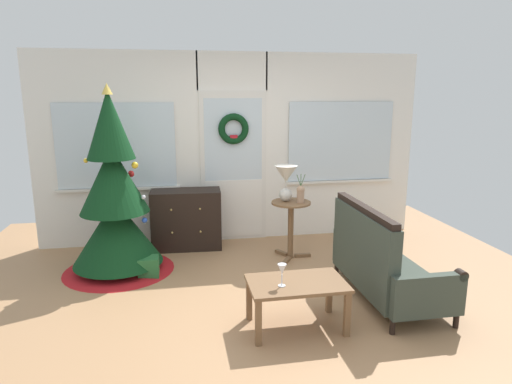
% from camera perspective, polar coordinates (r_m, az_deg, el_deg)
% --- Properties ---
extents(ground_plane, '(6.76, 6.76, 0.00)m').
position_cam_1_polar(ground_plane, '(4.50, 0.61, -14.09)').
color(ground_plane, '#AD7F56').
extents(back_wall_with_door, '(5.20, 0.19, 2.55)m').
position_cam_1_polar(back_wall_with_door, '(6.13, -2.97, 5.62)').
color(back_wall_with_door, white).
rests_on(back_wall_with_door, ground).
extents(christmas_tree, '(1.26, 1.26, 2.12)m').
position_cam_1_polar(christmas_tree, '(5.29, -17.54, -1.80)').
color(christmas_tree, '#4C331E').
rests_on(christmas_tree, ground).
extents(dresser_cabinet, '(0.92, 0.47, 0.78)m').
position_cam_1_polar(dresser_cabinet, '(5.97, -8.87, -3.44)').
color(dresser_cabinet, black).
rests_on(dresser_cabinet, ground).
extents(settee_sofa, '(0.73, 1.47, 0.96)m').
position_cam_1_polar(settee_sofa, '(4.64, 15.58, -8.65)').
color(settee_sofa, black).
rests_on(settee_sofa, ground).
extents(side_table, '(0.50, 0.48, 0.72)m').
position_cam_1_polar(side_table, '(5.51, 4.47, -3.38)').
color(side_table, brown).
rests_on(side_table, ground).
extents(table_lamp, '(0.28, 0.28, 0.44)m').
position_cam_1_polar(table_lamp, '(5.42, 3.84, 1.75)').
color(table_lamp, silver).
rests_on(table_lamp, side_table).
extents(flower_vase, '(0.11, 0.10, 0.35)m').
position_cam_1_polar(flower_vase, '(5.40, 5.71, -0.14)').
color(flower_vase, tan).
rests_on(flower_vase, side_table).
extents(coffee_table, '(0.85, 0.53, 0.43)m').
position_cam_1_polar(coffee_table, '(3.96, 5.21, -12.19)').
color(coffee_table, brown).
rests_on(coffee_table, ground).
extents(wine_glass, '(0.08, 0.08, 0.20)m').
position_cam_1_polar(wine_glass, '(3.79, 3.34, -9.92)').
color(wine_glass, silver).
rests_on(wine_glass, coffee_table).
extents(gift_box, '(0.23, 0.20, 0.23)m').
position_cam_1_polar(gift_box, '(5.21, -13.54, -9.28)').
color(gift_box, '#266633').
rests_on(gift_box, ground).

